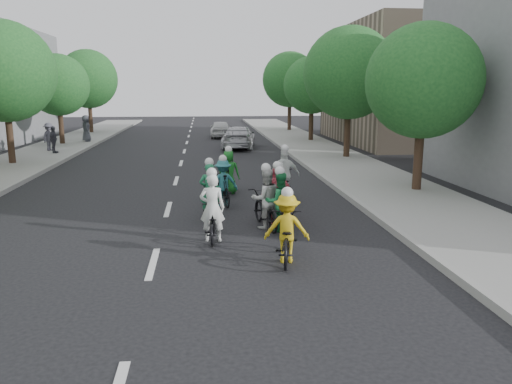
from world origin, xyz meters
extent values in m
plane|color=black|center=(0.00, 0.00, 0.00)|extent=(120.00, 120.00, 0.00)
cube|color=#999993|center=(-6.05, 10.00, 0.09)|extent=(0.18, 80.00, 0.18)
cube|color=gray|center=(8.00, 10.00, 0.07)|extent=(4.00, 80.00, 0.15)
cube|color=#999993|center=(6.05, 10.00, 0.09)|extent=(0.18, 80.00, 0.18)
cube|color=gray|center=(16.00, 24.00, 4.00)|extent=(10.00, 14.00, 8.00)
cylinder|color=black|center=(-8.20, 15.00, 1.24)|extent=(0.32, 0.32, 2.48)
sphere|color=#1B5321|center=(-8.20, 15.00, 4.53)|extent=(4.80, 4.80, 4.80)
cylinder|color=black|center=(-8.20, 24.00, 1.14)|extent=(0.32, 0.32, 2.27)
sphere|color=#1B5321|center=(-8.20, 24.00, 3.97)|extent=(4.00, 4.00, 4.00)
cylinder|color=black|center=(-8.20, 33.00, 1.24)|extent=(0.32, 0.32, 2.48)
sphere|color=#1B5321|center=(-8.20, 33.00, 4.53)|extent=(4.80, 4.80, 4.80)
cylinder|color=black|center=(8.80, 6.60, 1.14)|extent=(0.32, 0.32, 2.27)
sphere|color=#1B5321|center=(8.80, 6.60, 3.97)|extent=(4.00, 4.00, 4.00)
cylinder|color=black|center=(8.80, 15.60, 1.24)|extent=(0.32, 0.32, 2.48)
sphere|color=#1B5321|center=(8.80, 15.60, 4.53)|extent=(4.80, 4.80, 4.80)
cylinder|color=black|center=(8.80, 24.60, 1.14)|extent=(0.32, 0.32, 2.27)
sphere|color=#1B5321|center=(8.80, 24.60, 3.97)|extent=(4.00, 4.00, 4.00)
cylinder|color=black|center=(8.80, 33.60, 1.24)|extent=(0.32, 0.32, 2.48)
sphere|color=#1B5321|center=(8.80, 33.60, 4.53)|extent=(4.80, 4.80, 4.80)
imported|color=black|center=(1.33, 1.62, 0.42)|extent=(0.65, 1.63, 0.84)
imported|color=white|center=(1.33, 1.52, 0.85)|extent=(0.64, 0.44, 1.69)
sphere|color=silver|center=(1.33, 1.52, 1.71)|extent=(0.26, 0.26, 0.26)
imported|color=black|center=(3.10, 2.34, 0.52)|extent=(0.75, 1.79, 1.04)
imported|color=#1B7B3E|center=(3.10, 2.24, 0.79)|extent=(0.85, 0.71, 1.59)
sphere|color=silver|center=(3.10, 2.24, 1.61)|extent=(0.26, 0.26, 0.26)
imported|color=black|center=(2.89, -0.08, 0.50)|extent=(1.01, 2.00, 1.01)
imported|color=gold|center=(2.89, -0.18, 0.76)|extent=(1.07, 0.73, 1.52)
sphere|color=silver|center=(2.89, -0.18, 1.54)|extent=(0.26, 0.26, 0.26)
imported|color=black|center=(3.15, 3.06, 0.49)|extent=(0.71, 1.68, 0.98)
imported|color=#D0495D|center=(3.15, 2.96, 0.81)|extent=(1.00, 0.54, 1.62)
sphere|color=silver|center=(3.15, 2.96, 1.64)|extent=(0.26, 0.26, 0.26)
imported|color=black|center=(3.28, 3.72, 0.46)|extent=(0.89, 1.82, 0.92)
imported|color=#B91D31|center=(3.28, 3.62, 0.76)|extent=(0.81, 0.60, 1.51)
sphere|color=silver|center=(3.28, 3.62, 1.53)|extent=(0.26, 0.26, 0.26)
imported|color=black|center=(1.30, 3.81, 0.47)|extent=(0.66, 1.61, 0.94)
imported|color=#217C4D|center=(1.30, 3.71, 0.82)|extent=(0.65, 0.47, 1.64)
sphere|color=silver|center=(1.30, 3.71, 1.66)|extent=(0.26, 0.26, 0.26)
imported|color=black|center=(2.78, 2.63, 0.50)|extent=(1.01, 1.98, 0.99)
imported|color=silver|center=(2.78, 2.53, 0.82)|extent=(0.90, 0.76, 1.63)
sphere|color=silver|center=(2.78, 2.53, 1.65)|extent=(0.26, 0.26, 0.26)
imported|color=black|center=(1.75, 5.46, 0.52)|extent=(0.80, 1.78, 1.04)
imported|color=#29757C|center=(1.75, 5.36, 0.75)|extent=(1.06, 0.73, 1.50)
sphere|color=silver|center=(1.75, 5.36, 1.52)|extent=(0.26, 0.26, 0.26)
imported|color=black|center=(3.84, 5.98, 0.49)|extent=(0.73, 1.91, 0.99)
imported|color=white|center=(3.84, 5.88, 0.88)|extent=(1.04, 0.47, 1.75)
sphere|color=silver|center=(3.84, 5.88, 1.77)|extent=(0.26, 0.26, 0.26)
imported|color=black|center=(2.03, 7.33, 0.55)|extent=(0.81, 1.89, 1.10)
imported|color=#197323|center=(2.03, 7.23, 0.79)|extent=(0.84, 0.62, 1.58)
sphere|color=silver|center=(2.03, 7.23, 1.60)|extent=(0.26, 0.26, 0.26)
imported|color=#B5B5BA|center=(3.41, 21.31, 0.69)|extent=(2.58, 5.00, 1.39)
imported|color=silver|center=(2.51, 28.69, 0.66)|extent=(1.59, 3.86, 1.31)
imported|color=#504F5C|center=(-7.82, 19.94, 0.96)|extent=(0.89, 1.19, 1.63)
imported|color=#484854|center=(-7.24, 18.74, 0.91)|extent=(0.45, 0.92, 1.52)
imported|color=#43454F|center=(-6.85, 25.10, 1.05)|extent=(0.80, 1.01, 1.81)
camera|label=1|loc=(1.14, -10.42, 3.70)|focal=35.00mm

